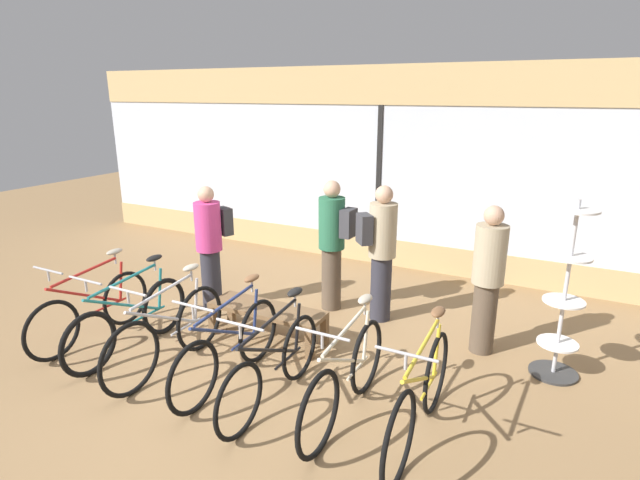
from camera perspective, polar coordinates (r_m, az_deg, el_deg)
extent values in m
plane|color=#99754C|center=(5.41, -9.30, -14.73)|extent=(24.00, 24.00, 0.00)
cube|color=tan|center=(8.51, 6.50, -1.11)|extent=(12.00, 0.08, 0.45)
cube|color=silver|center=(8.21, 6.79, 7.57)|extent=(12.00, 0.04, 2.15)
cube|color=tan|center=(8.11, 7.13, 17.20)|extent=(12.00, 0.08, 0.60)
cube|color=black|center=(8.18, 6.72, 7.54)|extent=(0.08, 0.02, 2.15)
torus|color=black|center=(6.68, -21.33, -6.21)|extent=(0.05, 0.68, 0.68)
torus|color=black|center=(6.14, -28.27, -9.13)|extent=(0.05, 0.68, 0.68)
cylinder|color=red|center=(6.28, -25.19, -5.74)|extent=(0.03, 0.93, 0.51)
cylinder|color=red|center=(6.57, -21.81, -4.39)|extent=(0.03, 0.11, 0.49)
cylinder|color=red|center=(6.21, -25.28, -3.30)|extent=(0.03, 0.85, 0.10)
cylinder|color=red|center=(6.55, -22.78, -6.83)|extent=(0.03, 0.45, 0.03)
cylinder|color=#B2B2B7|center=(6.44, -22.36, -1.92)|extent=(0.02, 0.02, 0.14)
ellipsoid|color=#B2A893|center=(6.42, -22.44, -1.24)|extent=(0.11, 0.22, 0.06)
cylinder|color=#B2B2B7|center=(5.95, -28.60, -3.60)|extent=(0.02, 0.02, 0.12)
cylinder|color=#ADADB2|center=(5.93, -28.68, -3.06)|extent=(0.46, 0.02, 0.02)
torus|color=black|center=(6.28, -17.38, -7.23)|extent=(0.06, 0.68, 0.68)
torus|color=black|center=(5.67, -24.90, -10.74)|extent=(0.06, 0.68, 0.68)
cylinder|color=#1E7A7F|center=(5.84, -21.46, -6.91)|extent=(0.03, 0.99, 0.51)
cylinder|color=#1E7A7F|center=(6.16, -17.83, -5.31)|extent=(0.03, 0.11, 0.49)
cylinder|color=#1E7A7F|center=(5.76, -21.52, -4.30)|extent=(0.03, 0.91, 0.10)
cylinder|color=#1E7A7F|center=(6.13, -18.93, -7.97)|extent=(0.03, 0.48, 0.03)
cylinder|color=#B2B2B7|center=(6.03, -18.35, -2.69)|extent=(0.02, 0.02, 0.14)
ellipsoid|color=black|center=(6.01, -18.42, -1.97)|extent=(0.11, 0.22, 0.06)
cylinder|color=#B2B2B7|center=(5.46, -25.18, -4.79)|extent=(0.02, 0.02, 0.12)
cylinder|color=#ADADB2|center=(5.44, -25.25, -4.20)|extent=(0.46, 0.02, 0.02)
torus|color=black|center=(5.78, -13.57, -8.72)|extent=(0.05, 0.74, 0.74)
torus|color=black|center=(5.17, -20.86, -12.60)|extent=(0.05, 0.74, 0.74)
cylinder|color=#BCBCC1|center=(5.34, -17.50, -8.43)|extent=(0.03, 0.93, 0.51)
cylinder|color=#BCBCC1|center=(5.66, -13.99, -6.67)|extent=(0.03, 0.11, 0.49)
cylinder|color=#BCBCC1|center=(5.25, -17.53, -5.59)|extent=(0.03, 0.85, 0.10)
cylinder|color=#BCBCC1|center=(5.64, -15.05, -9.53)|extent=(0.03, 0.45, 0.03)
cylinder|color=#B2B2B7|center=(5.52, -14.49, -3.85)|extent=(0.02, 0.02, 0.14)
ellipsoid|color=#B2A893|center=(5.49, -14.55, -3.06)|extent=(0.11, 0.22, 0.06)
cylinder|color=#B2B2B7|center=(4.95, -21.07, -6.13)|extent=(0.02, 0.02, 0.12)
cylinder|color=#ADADB2|center=(4.93, -21.14, -5.48)|extent=(0.46, 0.02, 0.02)
torus|color=black|center=(5.45, -7.07, -10.27)|extent=(0.05, 0.69, 0.69)
torus|color=black|center=(4.76, -14.25, -15.00)|extent=(0.05, 0.69, 0.69)
cylinder|color=navy|center=(4.95, -10.81, -10.26)|extent=(0.03, 0.96, 0.51)
cylinder|color=navy|center=(5.32, -7.40, -8.13)|extent=(0.03, 0.11, 0.49)
cylinder|color=navy|center=(4.86, -10.77, -7.22)|extent=(0.03, 0.89, 0.10)
cylinder|color=navy|center=(5.29, -8.50, -11.24)|extent=(0.03, 0.46, 0.03)
cylinder|color=#B2B2B7|center=(5.17, -7.78, -5.16)|extent=(0.02, 0.02, 0.14)
ellipsoid|color=brown|center=(5.14, -7.82, -4.34)|extent=(0.11, 0.22, 0.06)
cylinder|color=#B2B2B7|center=(4.51, -14.29, -8.04)|extent=(0.02, 0.02, 0.12)
cylinder|color=#ADADB2|center=(4.49, -14.35, -7.35)|extent=(0.46, 0.02, 0.02)
torus|color=black|center=(5.12, -2.32, -12.17)|extent=(0.04, 0.66, 0.66)
torus|color=black|center=(4.40, -9.21, -17.71)|extent=(0.04, 0.66, 0.66)
cylinder|color=black|center=(4.60, -5.82, -12.42)|extent=(0.03, 0.95, 0.51)
cylinder|color=black|center=(4.98, -2.58, -9.95)|extent=(0.03, 0.11, 0.49)
cylinder|color=black|center=(4.49, -5.71, -9.19)|extent=(0.03, 0.88, 0.10)
cylinder|color=black|center=(4.95, -3.67, -13.30)|extent=(0.03, 0.46, 0.03)
cylinder|color=#B2B2B7|center=(4.82, -2.87, -6.83)|extent=(0.02, 0.02, 0.14)
ellipsoid|color=black|center=(4.79, -2.88, -5.96)|extent=(0.11, 0.22, 0.06)
cylinder|color=#B2B2B7|center=(4.13, -9.10, -10.29)|extent=(0.02, 0.02, 0.12)
cylinder|color=#ADADB2|center=(4.10, -9.14, -9.55)|extent=(0.46, 0.02, 0.02)
torus|color=black|center=(4.92, 5.36, -13.16)|extent=(0.05, 0.72, 0.72)
torus|color=black|center=(4.16, -0.15, -19.29)|extent=(0.05, 0.72, 0.72)
cylinder|color=beige|center=(4.37, 2.70, -13.59)|extent=(0.03, 0.93, 0.51)
cylinder|color=beige|center=(4.77, 5.25, -10.88)|extent=(0.03, 0.11, 0.49)
cylinder|color=beige|center=(4.26, 2.92, -10.21)|extent=(0.03, 0.86, 0.10)
cylinder|color=beige|center=(4.74, 4.30, -14.38)|extent=(0.03, 0.45, 0.03)
cylinder|color=#B2B2B7|center=(4.60, 5.16, -7.66)|extent=(0.02, 0.02, 0.14)
ellipsoid|color=#B2A893|center=(4.57, 5.19, -6.74)|extent=(0.11, 0.22, 0.06)
cylinder|color=#B2B2B7|center=(3.88, 0.26, -11.50)|extent=(0.02, 0.02, 0.12)
cylinder|color=#ADADB2|center=(3.85, 0.26, -10.71)|extent=(0.46, 0.02, 0.02)
torus|color=black|center=(4.76, 13.10, -14.54)|extent=(0.04, 0.74, 0.74)
torus|color=black|center=(3.94, 9.02, -21.66)|extent=(0.04, 0.74, 0.74)
cylinder|color=gold|center=(4.17, 11.32, -15.33)|extent=(0.03, 0.96, 0.51)
cylinder|color=gold|center=(4.60, 13.17, -12.21)|extent=(0.03, 0.11, 0.49)
cylinder|color=gold|center=(4.06, 11.67, -11.83)|extent=(0.03, 0.89, 0.10)
cylinder|color=gold|center=(4.56, 12.34, -15.92)|extent=(0.03, 0.46, 0.03)
cylinder|color=#B2B2B7|center=(4.43, 13.30, -8.92)|extent=(0.02, 0.02, 0.14)
ellipsoid|color=brown|center=(4.40, 13.37, -7.98)|extent=(0.11, 0.22, 0.06)
cylinder|color=#B2B2B7|center=(3.64, 9.77, -13.54)|extent=(0.02, 0.02, 0.12)
cylinder|color=#ADADB2|center=(3.61, 9.82, -12.72)|extent=(0.46, 0.02, 0.02)
cylinder|color=#333333|center=(5.85, 25.08, -13.55)|extent=(0.48, 0.48, 0.03)
cylinder|color=silver|center=(5.47, 26.24, -5.26)|extent=(0.04, 0.04, 1.84)
cylinder|color=white|center=(5.69, 25.50, -10.59)|extent=(0.40, 0.40, 0.02)
cylinder|color=white|center=(5.51, 26.10, -6.29)|extent=(0.40, 0.40, 0.02)
cylinder|color=white|center=(5.36, 26.72, -1.72)|extent=(0.40, 0.40, 0.02)
cylinder|color=white|center=(5.25, 27.36, 3.08)|extent=(0.40, 0.40, 0.02)
cube|color=brown|center=(5.86, -6.09, -7.88)|extent=(1.40, 0.44, 0.05)
cube|color=brown|center=(6.18, -12.15, -8.89)|extent=(0.08, 0.08, 0.35)
cube|color=brown|center=(5.51, -1.20, -11.82)|extent=(0.08, 0.08, 0.35)
cube|color=brown|center=(6.43, -10.11, -7.72)|extent=(0.08, 0.08, 0.35)
cube|color=brown|center=(5.79, 0.53, -10.32)|extent=(0.08, 0.08, 0.35)
cylinder|color=#2D2D38|center=(6.83, -12.31, -4.32)|extent=(0.34, 0.34, 0.80)
cylinder|color=#D13D84|center=(6.61, -12.69, 1.52)|extent=(0.44, 0.44, 0.64)
sphere|color=tan|center=(6.52, -12.92, 5.11)|extent=(0.21, 0.21, 0.21)
cube|color=#38383D|center=(6.71, -10.90, 2.14)|extent=(0.28, 0.22, 0.36)
cylinder|color=brown|center=(5.85, 18.20, -8.39)|extent=(0.36, 0.36, 0.81)
cylinder|color=tan|center=(5.59, 18.87, -1.59)|extent=(0.46, 0.46, 0.64)
sphere|color=tan|center=(5.48, 19.28, 2.66)|extent=(0.21, 0.21, 0.21)
cylinder|color=brown|center=(6.63, 1.30, -4.39)|extent=(0.27, 0.27, 0.84)
cylinder|color=#286647|center=(6.40, 1.35, 1.94)|extent=(0.36, 0.36, 0.67)
sphere|color=tan|center=(6.30, 1.38, 5.84)|extent=(0.22, 0.22, 0.22)
cube|color=#38383D|center=(6.28, 3.26, 1.95)|extent=(0.15, 0.25, 0.36)
cylinder|color=#2D2D38|center=(6.36, 6.96, -5.46)|extent=(0.37, 0.37, 0.84)
cylinder|color=tan|center=(6.12, 7.20, 1.12)|extent=(0.48, 0.48, 0.67)
sphere|color=tan|center=(6.02, 7.35, 5.18)|extent=(0.22, 0.22, 0.22)
cube|color=#38383D|center=(6.02, 5.10, 1.27)|extent=(0.27, 0.27, 0.36)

